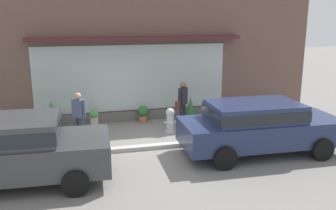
{
  "coord_description": "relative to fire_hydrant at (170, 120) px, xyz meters",
  "views": [
    {
      "loc": [
        -2.16,
        -10.34,
        3.9
      ],
      "look_at": [
        0.72,
        1.2,
        0.96
      ],
      "focal_mm": 39.06,
      "sensor_mm": 36.0,
      "label": 1
    }
  ],
  "objects": [
    {
      "name": "ground_plane",
      "position": [
        -0.78,
        -1.14,
        -0.44
      ],
      "size": [
        60.0,
        60.0,
        0.0
      ],
      "primitive_type": "plane",
      "color": "gray"
    },
    {
      "name": "curb_strip",
      "position": [
        -0.78,
        -1.34,
        -0.38
      ],
      "size": [
        14.0,
        0.24,
        0.12
      ],
      "primitive_type": "cube",
      "color": "#B2B2AD",
      "rests_on": "ground_plane"
    },
    {
      "name": "storefront",
      "position": [
        -0.78,
        2.05,
        2.07
      ],
      "size": [
        14.0,
        0.81,
        5.14
      ],
      "color": "brown",
      "rests_on": "ground_plane"
    },
    {
      "name": "fire_hydrant",
      "position": [
        0.0,
        0.0,
        0.0
      ],
      "size": [
        0.43,
        0.4,
        0.87
      ],
      "color": "#B2B2B7",
      "rests_on": "ground_plane"
    },
    {
      "name": "pedestrian_with_handbag",
      "position": [
        0.62,
        0.65,
        0.5
      ],
      "size": [
        0.55,
        0.52,
        1.62
      ],
      "rotation": [
        0.0,
        0.0,
        3.91
      ],
      "color": "#232328",
      "rests_on": "ground_plane"
    },
    {
      "name": "pedestrian_passerby",
      "position": [
        -2.98,
        -0.02,
        0.46
      ],
      "size": [
        0.43,
        0.36,
        1.55
      ],
      "rotation": [
        0.0,
        0.0,
        5.64
      ],
      "color": "#333847",
      "rests_on": "ground_plane"
    },
    {
      "name": "parked_car_dark_gray",
      "position": [
        -4.47,
        -2.83,
        0.46
      ],
      "size": [
        4.28,
        2.21,
        1.6
      ],
      "rotation": [
        0.0,
        0.0,
        -0.04
      ],
      "color": "#383A3D",
      "rests_on": "ground_plane"
    },
    {
      "name": "parked_car_navy",
      "position": [
        1.97,
        -2.42,
        0.42
      ],
      "size": [
        4.62,
        2.07,
        1.52
      ],
      "rotation": [
        0.0,
        0.0,
        -0.02
      ],
      "color": "navy",
      "rests_on": "ground_plane"
    },
    {
      "name": "potted_plant_window_right",
      "position": [
        1.13,
        1.33,
        -0.01
      ],
      "size": [
        0.4,
        0.4,
        0.9
      ],
      "color": "#4C4C51",
      "rests_on": "ground_plane"
    },
    {
      "name": "potted_plant_corner_tall",
      "position": [
        -2.47,
        1.22,
        -0.08
      ],
      "size": [
        0.32,
        0.32,
        0.66
      ],
      "color": "#B7B2A3",
      "rests_on": "ground_plane"
    },
    {
      "name": "potted_plant_doorstep",
      "position": [
        -3.9,
        1.29,
        0.05
      ],
      "size": [
        0.49,
        0.49,
        1.04
      ],
      "color": "#33473D",
      "rests_on": "ground_plane"
    },
    {
      "name": "potted_plant_low_front",
      "position": [
        -0.66,
        1.47,
        -0.1
      ],
      "size": [
        0.4,
        0.4,
        0.63
      ],
      "color": "#9E6042",
      "rests_on": "ground_plane"
    }
  ]
}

